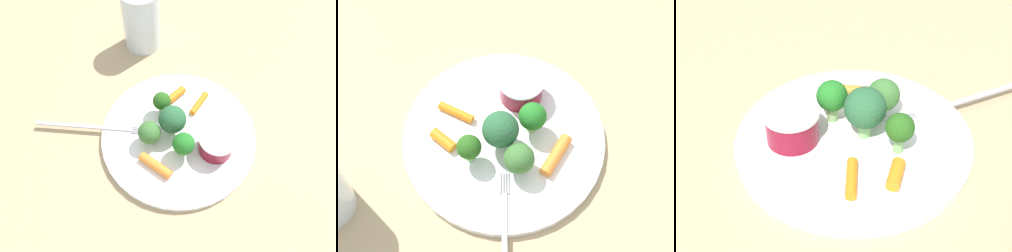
{
  "view_description": "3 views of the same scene",
  "coord_description": "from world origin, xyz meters",
  "views": [
    {
      "loc": [
        -0.26,
        0.07,
        0.49
      ],
      "look_at": [
        0.01,
        0.02,
        0.03
      ],
      "focal_mm": 33.98,
      "sensor_mm": 36.0,
      "label": 1
    },
    {
      "loc": [
        0.08,
        0.29,
        0.59
      ],
      "look_at": [
        -0.01,
        -0.01,
        0.02
      ],
      "focal_mm": 53.94,
      "sensor_mm": 36.0,
      "label": 2
    },
    {
      "loc": [
        0.3,
        -0.27,
        0.37
      ],
      "look_at": [
        -0.0,
        -0.01,
        0.03
      ],
      "focal_mm": 51.46,
      "sensor_mm": 36.0,
      "label": 3
    }
  ],
  "objects": [
    {
      "name": "drinking_glass",
      "position": [
        0.24,
        0.03,
        0.06
      ],
      "size": [
        0.07,
        0.07,
        0.13
      ],
      "primitive_type": "cylinder",
      "color": "silver",
      "rests_on": "ground_plane"
    },
    {
      "name": "broccoli_floret_3",
      "position": [
        -0.01,
        0.05,
        0.04
      ],
      "size": [
        0.04,
        0.04,
        0.05
      ],
      "color": "#87C570",
      "rests_on": "plate"
    },
    {
      "name": "ground_plane",
      "position": [
        0.0,
        0.0,
        0.0
      ],
      "size": [
        2.4,
        2.4,
        0.0
      ],
      "primitive_type": "plane",
      "color": "tan"
    },
    {
      "name": "broccoli_floret_2",
      "position": [
        0.05,
        0.02,
        0.04
      ],
      "size": [
        0.03,
        0.03,
        0.05
      ],
      "color": "#81BC71",
      "rests_on": "plate"
    },
    {
      "name": "sauce_cup",
      "position": [
        -0.04,
        -0.05,
        0.03
      ],
      "size": [
        0.06,
        0.06,
        0.04
      ],
      "color": "maroon",
      "rests_on": "plate"
    },
    {
      "name": "fork",
      "position": [
        0.04,
        0.14,
        0.01
      ],
      "size": [
        0.06,
        0.19,
        0.0
      ],
      "color": "#B0AFBA",
      "rests_on": "plate"
    },
    {
      "name": "broccoli_floret_1",
      "position": [
        0.01,
        0.01,
        0.05
      ],
      "size": [
        0.05,
        0.05,
        0.06
      ],
      "color": "#83BD6D",
      "rests_on": "plate"
    },
    {
      "name": "carrot_stick_2",
      "position": [
        0.08,
        -0.01,
        0.02
      ],
      "size": [
        0.03,
        0.04,
        0.01
      ],
      "primitive_type": "cylinder",
      "rotation": [
        1.57,
        0.0,
        3.74
      ],
      "color": "orange",
      "rests_on": "plate"
    },
    {
      "name": "carrot_stick_0",
      "position": [
        -0.05,
        0.05,
        0.02
      ],
      "size": [
        0.05,
        0.05,
        0.02
      ],
      "primitive_type": "cylinder",
      "rotation": [
        1.57,
        0.0,
        5.46
      ],
      "color": "orange",
      "rests_on": "plate"
    },
    {
      "name": "carrot_stick_1",
      "position": [
        0.05,
        -0.05,
        0.02
      ],
      "size": [
        0.04,
        0.04,
        0.01
      ],
      "primitive_type": "cylinder",
      "rotation": [
        1.57,
        0.0,
        0.82
      ],
      "color": "orange",
      "rests_on": "plate"
    },
    {
      "name": "broccoli_floret_0",
      "position": [
        -0.04,
        0.0,
        0.04
      ],
      "size": [
        0.04,
        0.04,
        0.05
      ],
      "color": "#8DBC72",
      "rests_on": "plate"
    },
    {
      "name": "plate",
      "position": [
        0.0,
        0.0,
        0.01
      ],
      "size": [
        0.26,
        0.26,
        0.01
      ],
      "primitive_type": "cylinder",
      "color": "white",
      "rests_on": "ground_plane"
    }
  ]
}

